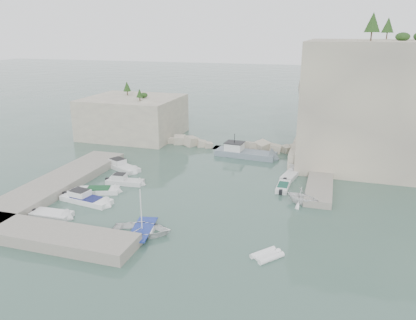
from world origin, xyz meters
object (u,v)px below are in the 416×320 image
(motorboat_d, at_px, (87,202))
(rowboat, at_px, (142,234))
(tender_east_d, at_px, (305,173))
(motorboat_c, at_px, (99,193))
(tender_east_a, at_px, (302,204))
(work_boat, at_px, (246,157))
(inflatable_dinghy, at_px, (267,257))
(motorboat_b, at_px, (125,184))
(motorboat_a, at_px, (122,169))
(tender_east_c, at_px, (290,177))
(motorboat_e, at_px, (52,217))
(tender_east_b, at_px, (283,189))

(motorboat_d, xyz_separation_m, rowboat, (9.25, -4.90, 0.00))
(tender_east_d, bearing_deg, motorboat_c, 111.40)
(tender_east_a, bearing_deg, work_boat, 54.05)
(inflatable_dinghy, bearing_deg, motorboat_c, 108.54)
(motorboat_b, xyz_separation_m, motorboat_c, (-1.60, -3.49, 0.00))
(inflatable_dinghy, bearing_deg, tender_east_d, 36.46)
(motorboat_a, bearing_deg, rowboat, -30.14)
(rowboat, bearing_deg, motorboat_a, 23.60)
(motorboat_c, distance_m, work_boat, 23.58)
(inflatable_dinghy, bearing_deg, tender_east_c, 40.90)
(motorboat_e, distance_m, tender_east_c, 29.26)
(inflatable_dinghy, xyz_separation_m, tender_east_a, (1.84, 12.17, 0.00))
(rowboat, bearing_deg, motorboat_c, 40.00)
(tender_east_a, relative_size, tender_east_b, 0.95)
(motorboat_c, relative_size, motorboat_d, 0.78)
(motorboat_e, height_order, work_boat, work_boat)
(motorboat_c, xyz_separation_m, tender_east_c, (21.01, 12.03, 0.00))
(tender_east_a, height_order, tender_east_b, tender_east_a)
(tender_east_b, xyz_separation_m, tender_east_c, (0.39, 4.44, 0.00))
(tender_east_c, bearing_deg, tender_east_a, -154.02)
(motorboat_a, relative_size, motorboat_d, 0.99)
(work_boat, bearing_deg, inflatable_dinghy, -69.48)
(rowboat, relative_size, tender_east_c, 1.18)
(motorboat_e, bearing_deg, rowboat, -5.26)
(motorboat_a, bearing_deg, tender_east_d, 39.15)
(tender_east_c, bearing_deg, motorboat_d, 136.87)
(motorboat_b, relative_size, motorboat_c, 0.97)
(motorboat_b, distance_m, motorboat_d, 6.49)
(motorboat_b, bearing_deg, tender_east_a, -5.11)
(motorboat_e, bearing_deg, motorboat_c, 79.66)
(tender_east_c, relative_size, work_boat, 0.47)
(motorboat_a, bearing_deg, tender_east_c, 34.35)
(motorboat_b, xyz_separation_m, tender_east_d, (21.15, 10.94, 0.00))
(motorboat_c, xyz_separation_m, tender_east_a, (23.18, 3.79, 0.00))
(motorboat_c, height_order, work_boat, work_boat)
(motorboat_a, relative_size, motorboat_e, 1.46)
(motorboat_c, bearing_deg, rowboat, -58.57)
(motorboat_b, height_order, work_boat, work_boat)
(rowboat, bearing_deg, tender_east_c, -40.97)
(motorboat_e, distance_m, work_boat, 30.27)
(motorboat_d, distance_m, motorboat_e, 4.55)
(motorboat_b, relative_size, tender_east_b, 1.26)
(motorboat_b, xyz_separation_m, tender_east_a, (21.58, 0.30, 0.00))
(tender_east_d, bearing_deg, motorboat_e, 121.38)
(motorboat_d, distance_m, tender_east_c, 25.59)
(motorboat_e, xyz_separation_m, tender_east_b, (21.62, 14.83, 0.00))
(motorboat_a, height_order, inflatable_dinghy, motorboat_a)
(motorboat_b, relative_size, rowboat, 0.91)
(motorboat_a, xyz_separation_m, rowboat, (11.10, -16.29, 0.00))
(motorboat_b, xyz_separation_m, work_boat, (11.89, 15.86, 0.00))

